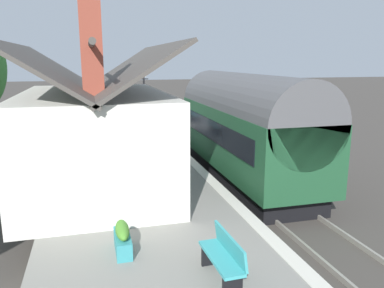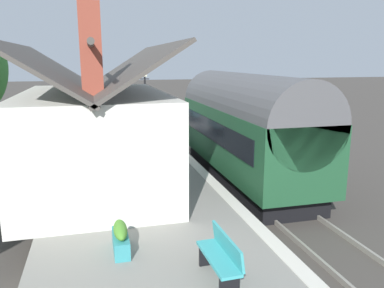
% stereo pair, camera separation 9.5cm
% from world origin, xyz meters
% --- Properties ---
extents(ground_plane, '(160.00, 160.00, 0.00)m').
position_xyz_m(ground_plane, '(0.00, 0.00, 0.00)').
color(ground_plane, '#423D38').
extents(platform, '(32.00, 5.42, 0.82)m').
position_xyz_m(platform, '(0.00, 3.71, 0.41)').
color(platform, gray).
rests_on(platform, ground).
extents(platform_edge_coping, '(32.00, 0.36, 0.02)m').
position_xyz_m(platform_edge_coping, '(0.00, 1.18, 0.83)').
color(platform_edge_coping, beige).
rests_on(platform_edge_coping, platform).
extents(rail_near, '(52.00, 0.08, 0.14)m').
position_xyz_m(rail_near, '(0.00, -1.62, 0.07)').
color(rail_near, gray).
rests_on(rail_near, ground).
extents(rail_far, '(52.00, 0.08, 0.14)m').
position_xyz_m(rail_far, '(0.00, -0.18, 0.07)').
color(rail_far, gray).
rests_on(rail_far, ground).
extents(train, '(9.49, 2.73, 4.32)m').
position_xyz_m(train, '(-1.75, -0.90, 2.22)').
color(train, black).
rests_on(train, ground).
extents(station_building, '(7.87, 4.60, 5.84)m').
position_xyz_m(station_building, '(-3.33, 4.91, 2.45)').
color(station_building, silver).
rests_on(station_building, platform).
extents(bench_by_lamp, '(1.41, 0.48, 0.88)m').
position_xyz_m(bench_by_lamp, '(-9.66, 2.80, 1.30)').
color(bench_by_lamp, teal).
rests_on(bench_by_lamp, platform).
extents(bench_near_building, '(1.41, 0.48, 0.88)m').
position_xyz_m(bench_near_building, '(3.92, 2.49, 1.30)').
color(bench_near_building, teal).
rests_on(bench_near_building, platform).
extents(bench_mid_platform, '(1.41, 0.46, 0.88)m').
position_xyz_m(bench_mid_platform, '(8.44, 2.60, 1.30)').
color(bench_mid_platform, teal).
rests_on(bench_mid_platform, platform).
extents(bench_platform_end, '(1.42, 0.49, 0.88)m').
position_xyz_m(bench_platform_end, '(10.36, 2.75, 1.30)').
color(bench_platform_end, teal).
rests_on(bench_platform_end, platform).
extents(planter_bench_left, '(0.60, 0.60, 0.92)m').
position_xyz_m(planter_bench_left, '(6.67, 4.80, 1.30)').
color(planter_bench_left, '#9E5138').
rests_on(planter_bench_left, platform).
extents(planter_under_sign, '(0.60, 0.60, 0.82)m').
position_xyz_m(planter_under_sign, '(10.39, 4.99, 1.25)').
color(planter_under_sign, teal).
rests_on(planter_under_sign, platform).
extents(planter_edge_far, '(0.99, 0.32, 0.63)m').
position_xyz_m(planter_edge_far, '(-8.09, 4.52, 1.12)').
color(planter_edge_far, teal).
rests_on(planter_edge_far, platform).
extents(lamp_post_platform, '(0.32, 0.50, 3.56)m').
position_xyz_m(lamp_post_platform, '(5.66, 2.07, 3.32)').
color(lamp_post_platform, black).
rests_on(lamp_post_platform, platform).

